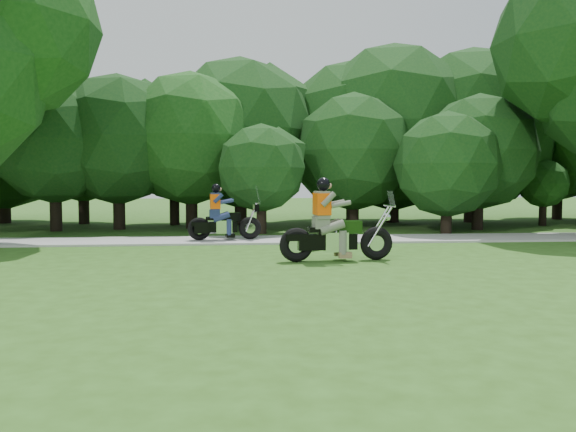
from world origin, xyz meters
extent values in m
plane|color=#2D5117|center=(0.00, 0.00, 0.00)|extent=(100.00, 100.00, 0.00)
cube|color=#979792|center=(0.00, 8.00, 0.03)|extent=(60.00, 2.20, 0.06)
cylinder|color=black|center=(8.08, 14.91, 0.90)|extent=(0.56, 0.56, 1.80)
sphere|color=#103512|center=(8.08, 14.91, 4.15)|extent=(7.22, 7.22, 7.22)
cylinder|color=black|center=(5.02, 9.85, 0.61)|extent=(0.39, 0.39, 1.22)
sphere|color=#103512|center=(5.02, 9.85, 2.44)|extent=(3.76, 3.76, 3.76)
cylinder|color=black|center=(-4.11, 12.70, 0.90)|extent=(0.46, 0.46, 1.80)
sphere|color=#154814|center=(-4.11, 12.70, 3.49)|extent=(5.19, 5.19, 5.19)
cylinder|color=black|center=(6.75, 11.17, 0.76)|extent=(0.42, 0.42, 1.52)
sphere|color=#103512|center=(6.75, 11.17, 2.95)|extent=(4.41, 4.41, 4.41)
cylinder|color=black|center=(-1.50, 10.34, 0.65)|extent=(0.36, 0.36, 1.29)
sphere|color=#103512|center=(-1.50, 10.34, 2.31)|extent=(3.11, 3.11, 3.11)
cylinder|color=black|center=(-6.85, 12.59, 0.90)|extent=(0.45, 0.45, 1.80)
sphere|color=#103512|center=(-6.85, 12.59, 3.42)|extent=(4.99, 4.99, 4.99)
cylinder|color=black|center=(2.25, 12.55, 0.74)|extent=(0.43, 0.43, 1.48)
sphere|color=#103512|center=(2.25, 12.55, 3.00)|extent=(4.69, 4.69, 4.69)
cylinder|color=black|center=(-2.19, 14.59, 0.90)|extent=(0.52, 0.52, 1.80)
sphere|color=#103512|center=(-2.19, 14.59, 3.88)|extent=(6.39, 6.39, 6.39)
cylinder|color=black|center=(10.28, 12.77, 0.55)|extent=(0.30, 0.30, 1.09)
sphere|color=#154814|center=(10.28, 12.77, 1.76)|extent=(2.04, 2.04, 2.04)
cylinder|color=black|center=(-4.97, 14.62, 0.89)|extent=(0.41, 0.41, 1.78)
sphere|color=#103512|center=(-4.97, 14.62, 3.13)|extent=(4.17, 4.17, 4.17)
cylinder|color=black|center=(-12.51, 16.26, 0.90)|extent=(0.55, 0.55, 1.80)
sphere|color=#103512|center=(-12.51, 16.26, 4.09)|extent=(7.05, 7.05, 7.05)
cylinder|color=black|center=(2.86, 15.73, 0.90)|extent=(0.53, 0.53, 1.80)
sphere|color=#103512|center=(2.86, 15.73, 3.95)|extent=(6.62, 6.62, 6.62)
cylinder|color=black|center=(-8.90, 15.43, 0.90)|extent=(0.45, 0.45, 1.80)
sphere|color=#103512|center=(-8.90, 15.43, 3.42)|extent=(4.98, 4.98, 4.98)
cylinder|color=black|center=(13.04, 16.33, 0.90)|extent=(0.46, 0.46, 1.80)
sphere|color=#103512|center=(13.04, 16.33, 3.48)|extent=(5.16, 5.16, 5.16)
cylinder|color=black|center=(-9.01, 12.02, 0.90)|extent=(0.43, 0.43, 1.80)
sphere|color=#103512|center=(-9.01, 12.02, 3.28)|extent=(4.56, 4.56, 4.56)
cylinder|color=black|center=(4.59, 15.17, 0.90)|extent=(0.57, 0.57, 1.80)
sphere|color=#103512|center=(4.59, 15.17, 4.21)|extent=(7.42, 7.42, 7.42)
sphere|color=#154814|center=(-8.74, 7.30, 6.20)|extent=(5.12, 5.12, 5.12)
torus|color=black|center=(-1.03, 3.39, 0.40)|extent=(0.81, 0.29, 0.79)
torus|color=black|center=(0.88, 3.55, 0.40)|extent=(0.81, 0.29, 0.79)
cube|color=black|center=(-0.31, 3.45, 0.45)|extent=(1.40, 0.39, 0.36)
cube|color=silver|center=(-0.11, 3.46, 0.45)|extent=(0.57, 0.43, 0.45)
cube|color=black|center=(0.19, 3.49, 0.79)|extent=(0.61, 0.39, 0.29)
cube|color=black|center=(-0.46, 3.44, 0.75)|extent=(0.62, 0.41, 0.11)
cylinder|color=silver|center=(0.93, 3.55, 0.79)|extent=(0.61, 0.10, 0.94)
cylinder|color=silver|center=(1.20, 3.57, 1.28)|extent=(0.10, 0.72, 0.04)
cube|color=#575F4D|center=(-0.46, 3.44, 0.90)|extent=(0.37, 0.46, 0.27)
cube|color=#575F4D|center=(-0.44, 3.44, 1.31)|extent=(0.33, 0.50, 0.63)
cube|color=#FF5505|center=(-0.44, 3.44, 1.33)|extent=(0.37, 0.55, 0.50)
sphere|color=black|center=(-0.40, 3.44, 1.79)|extent=(0.32, 0.32, 0.32)
torus|color=black|center=(-3.51, 7.75, 0.41)|extent=(0.72, 0.27, 0.70)
torus|color=black|center=(-1.97, 7.91, 0.41)|extent=(0.72, 0.27, 0.70)
cube|color=black|center=(-2.93, 7.81, 0.46)|extent=(1.13, 0.36, 0.32)
cube|color=silver|center=(-2.77, 7.83, 0.46)|extent=(0.51, 0.39, 0.40)
cube|color=black|center=(-2.53, 7.85, 0.76)|extent=(0.55, 0.35, 0.26)
cube|color=black|center=(-3.05, 7.80, 0.72)|extent=(0.55, 0.37, 0.10)
cylinder|color=silver|center=(-1.93, 7.92, 0.76)|extent=(0.40, 0.09, 0.90)
cylinder|color=silver|center=(-1.77, 7.93, 1.19)|extent=(0.10, 0.64, 0.04)
cube|color=black|center=(-3.44, 7.53, 0.46)|extent=(0.43, 0.16, 0.34)
cube|color=black|center=(-3.49, 7.97, 0.46)|extent=(0.43, 0.16, 0.34)
cube|color=navy|center=(-3.05, 7.80, 0.86)|extent=(0.34, 0.41, 0.24)
cube|color=navy|center=(-3.03, 7.80, 1.22)|extent=(0.30, 0.45, 0.56)
cube|color=#FF5505|center=(-3.03, 7.80, 1.24)|extent=(0.34, 0.49, 0.44)
sphere|color=black|center=(-3.00, 7.80, 1.64)|extent=(0.28, 0.28, 0.28)
camera|label=1|loc=(-2.42, -9.33, 1.87)|focal=35.00mm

